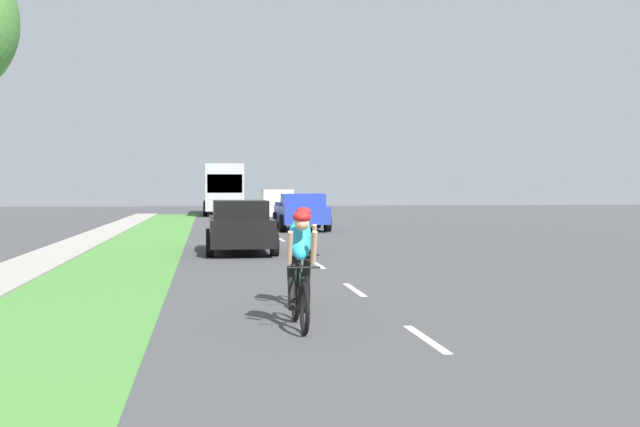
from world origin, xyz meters
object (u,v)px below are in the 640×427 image
at_px(cyclist_lead, 300,268).
at_px(bus_silver, 223,187).
at_px(pickup_blue, 301,212).
at_px(sedan_black, 240,226).
at_px(suv_white, 277,204).
at_px(cyclist_trailing, 302,256).

xyz_separation_m(cyclist_lead, bus_silver, (-0.07, 45.47, 1.17)).
bearing_deg(pickup_blue, sedan_black, -105.37).
xyz_separation_m(suv_white, bus_silver, (-2.89, 11.00, 1.03)).
xyz_separation_m(cyclist_trailing, pickup_blue, (2.71, 22.19, 0.02)).
bearing_deg(bus_silver, pickup_blue, -81.98).
relative_size(cyclist_trailing, bus_silver, 0.15).
relative_size(sedan_black, suv_white, 0.91).
height_order(cyclist_lead, pickup_blue, pickup_blue).
height_order(cyclist_lead, cyclist_trailing, same).
bearing_deg(cyclist_lead, pickup_blue, 82.98).
relative_size(cyclist_lead, bus_silver, 0.15).
height_order(cyclist_trailing, suv_white, suv_white).
bearing_deg(cyclist_trailing, suv_white, 85.50).
distance_m(cyclist_trailing, pickup_blue, 22.35).
height_order(cyclist_trailing, sedan_black, cyclist_trailing).
xyz_separation_m(cyclist_trailing, sedan_black, (-0.51, 10.48, -0.04)).
xyz_separation_m(pickup_blue, suv_white, (-0.14, 10.47, 0.12)).
xyz_separation_m(sedan_black, bus_silver, (0.20, 33.18, 1.21)).
relative_size(sedan_black, pickup_blue, 0.84).
relative_size(cyclist_lead, sedan_black, 0.40).
bearing_deg(sedan_black, cyclist_trailing, -87.20).
bearing_deg(pickup_blue, cyclist_lead, -97.02).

